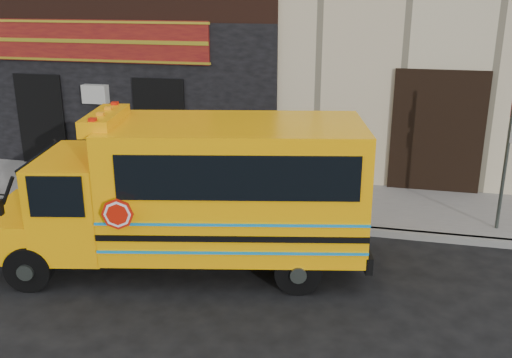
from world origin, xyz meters
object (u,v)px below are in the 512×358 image
at_px(bicycle, 159,225).
at_px(school_bus, 198,190).
at_px(cyclist, 153,201).
at_px(sign_pole, 508,151).

bearing_deg(bicycle, school_bus, -137.37).
bearing_deg(school_bus, cyclist, 153.05).
distance_m(sign_pole, cyclist, 7.19).
xyz_separation_m(school_bus, bicycle, (-1.05, 0.60, -1.04)).
distance_m(school_bus, sign_pole, 6.31).
bearing_deg(school_bus, sign_pole, 26.38).
relative_size(sign_pole, cyclist, 1.70).
distance_m(school_bus, cyclist, 1.38).
relative_size(sign_pole, bicycle, 2.14).
bearing_deg(bicycle, sign_pole, -89.68).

